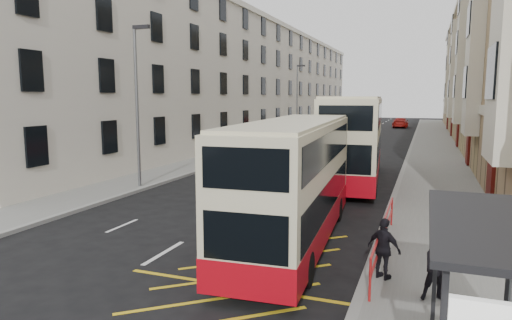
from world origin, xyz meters
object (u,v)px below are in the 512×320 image
at_px(pedestrian_mid, 439,268).
at_px(car_red, 400,123).
at_px(street_lamp_near, 138,98).
at_px(pedestrian_far, 384,249).
at_px(white_van, 317,137).
at_px(car_dark, 343,123).
at_px(double_decker_rear, 354,139).
at_px(street_lamp_far, 297,97).
at_px(bus_shelter, 500,277).
at_px(double_decker_front, 294,182).
at_px(car_silver, 323,128).

distance_m(pedestrian_mid, car_red, 62.59).
xyz_separation_m(street_lamp_near, pedestrian_far, (12.76, -8.06, -3.71)).
bearing_deg(car_red, pedestrian_mid, 94.76).
height_order(white_van, car_dark, white_van).
relative_size(double_decker_rear, pedestrian_far, 7.71).
bearing_deg(pedestrian_mid, white_van, 94.09).
bearing_deg(street_lamp_far, white_van, -55.55).
distance_m(street_lamp_near, pedestrian_far, 15.55).
bearing_deg(white_van, bus_shelter, -91.51).
height_order(bus_shelter, street_lamp_far, street_lamp_far).
bearing_deg(double_decker_front, double_decker_rear, 85.76).
xyz_separation_m(pedestrian_far, car_silver, (-11.61, 46.11, -0.18)).
bearing_deg(pedestrian_far, street_lamp_near, -5.49).
xyz_separation_m(pedestrian_mid, car_red, (-4.22, 62.45, -0.17)).
bearing_deg(car_silver, street_lamp_near, -79.12).
distance_m(car_silver, car_red, 17.72).
xyz_separation_m(street_lamp_far, pedestrian_mid, (14.03, -38.94, -3.71)).
bearing_deg(double_decker_front, pedestrian_mid, -40.19).
height_order(bus_shelter, white_van, bus_shelter).
relative_size(pedestrian_far, car_dark, 0.40).
bearing_deg(pedestrian_mid, street_lamp_far, 96.53).
height_order(street_lamp_near, double_decker_rear, street_lamp_near).
relative_size(white_van, car_red, 1.01).
bearing_deg(pedestrian_far, car_dark, -52.44).
xyz_separation_m(bus_shelter, car_dark, (-13.54, 65.36, -1.50)).
xyz_separation_m(double_decker_rear, car_silver, (-8.76, 32.22, -1.64)).
relative_size(double_decker_rear, car_silver, 2.72).
height_order(double_decker_front, pedestrian_mid, double_decker_front).
distance_m(pedestrian_mid, white_van, 35.60).
relative_size(double_decker_front, car_red, 1.93).
relative_size(white_van, car_silver, 1.20).
xyz_separation_m(pedestrian_far, car_red, (-2.96, 61.57, -0.17)).
bearing_deg(street_lamp_far, double_decker_rear, -67.71).
bearing_deg(car_silver, car_red, 73.36).
bearing_deg(white_van, pedestrian_far, -92.50).
distance_m(street_lamp_near, double_decker_front, 11.67).
bearing_deg(car_silver, street_lamp_far, -85.52).
distance_m(pedestrian_far, car_dark, 62.13).
bearing_deg(pedestrian_mid, double_decker_front, 130.19).
bearing_deg(pedestrian_mid, double_decker_rear, 92.32).
height_order(bus_shelter, car_silver, bus_shelter).
xyz_separation_m(white_van, car_dark, (-2.25, 27.93, -0.09)).
bearing_deg(car_dark, double_decker_front, -103.36).
relative_size(street_lamp_near, double_decker_front, 0.80).
height_order(street_lamp_far, pedestrian_mid, street_lamp_far).
relative_size(bus_shelter, street_lamp_near, 0.53).
height_order(double_decker_front, car_red, double_decker_front).
xyz_separation_m(pedestrian_mid, pedestrian_far, (-1.26, 0.88, 0.00)).
bearing_deg(street_lamp_near, pedestrian_mid, -32.50).
distance_m(bus_shelter, white_van, 39.13).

